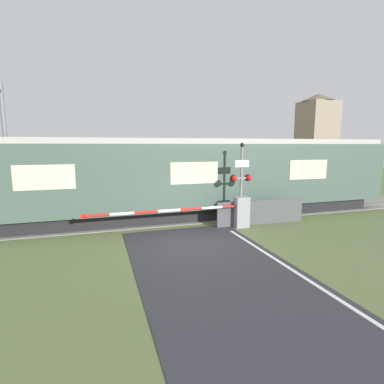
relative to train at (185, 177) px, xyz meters
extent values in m
plane|color=#5B6B3D|center=(-0.94, -4.07, -1.94)|extent=(80.00, 80.00, 0.00)
cube|color=gray|center=(-0.94, 0.00, -1.93)|extent=(36.00, 3.20, 0.03)
cube|color=#595451|center=(-0.94, -0.72, -1.86)|extent=(36.00, 0.08, 0.10)
cube|color=#595451|center=(-0.94, 0.72, -1.86)|extent=(36.00, 0.08, 0.10)
cube|color=black|center=(0.00, 0.00, -1.64)|extent=(19.87, 2.61, 0.60)
cube|color=#42564C|center=(0.00, 0.00, 0.13)|extent=(21.60, 3.07, 2.96)
cube|color=#ADA89E|center=(0.00, 0.00, 1.73)|extent=(21.17, 2.83, 0.24)
cube|color=beige|center=(5.94, -1.55, 0.36)|extent=(2.16, 0.02, 0.95)
cube|color=beige|center=(0.00, -1.55, 0.36)|extent=(2.16, 0.02, 0.95)
cube|color=beige|center=(-5.94, -1.55, 0.36)|extent=(2.16, 0.02, 0.95)
cube|color=gray|center=(1.77, -2.59, -1.28)|extent=(0.60, 0.44, 1.32)
cylinder|color=gray|center=(1.77, -2.59, -1.00)|extent=(0.16, 0.16, 0.18)
cylinder|color=red|center=(1.32, -2.59, -1.00)|extent=(0.91, 0.11, 0.11)
cylinder|color=white|center=(0.41, -2.59, -1.00)|extent=(0.91, 0.11, 0.11)
cylinder|color=red|center=(-0.50, -2.59, -1.00)|extent=(0.91, 0.11, 0.11)
cylinder|color=white|center=(-1.40, -2.59, -1.00)|extent=(0.91, 0.11, 0.11)
cylinder|color=red|center=(-2.31, -2.59, -1.00)|extent=(0.91, 0.11, 0.11)
cylinder|color=white|center=(-3.22, -2.59, -1.00)|extent=(0.91, 0.11, 0.11)
cylinder|color=red|center=(-4.13, -2.59, -1.00)|extent=(0.91, 0.11, 0.11)
cylinder|color=red|center=(-4.58, -2.59, -1.00)|extent=(0.20, 0.02, 0.20)
cylinder|color=gray|center=(1.80, -2.45, -0.24)|extent=(0.11, 0.11, 3.41)
cube|color=gray|center=(1.80, -2.45, 0.17)|extent=(0.81, 0.07, 0.07)
sphere|color=red|center=(1.46, -2.50, 0.17)|extent=(0.24, 0.24, 0.24)
sphere|color=red|center=(2.14, -2.50, 0.17)|extent=(0.24, 0.24, 0.24)
cylinder|color=black|center=(1.46, -2.39, 0.17)|extent=(0.30, 0.06, 0.30)
cylinder|color=black|center=(2.14, -2.39, 0.17)|extent=(0.30, 0.06, 0.30)
cube|color=white|center=(1.80, -2.49, 0.78)|extent=(0.63, 0.02, 0.29)
sphere|color=black|center=(1.80, -2.45, 1.56)|extent=(0.18, 0.18, 0.18)
cylinder|color=slate|center=(-8.04, 2.21, 1.22)|extent=(0.20, 0.20, 6.33)
cube|color=gray|center=(18.41, 12.98, 2.06)|extent=(3.26, 3.26, 8.00)
cone|color=brown|center=(18.41, 12.98, 6.46)|extent=(3.59, 3.59, 0.80)
cube|color=#4C4C51|center=(2.83, -2.44, -1.39)|extent=(4.23, 0.06, 1.10)
camera|label=1|loc=(-4.04, -13.88, 1.56)|focal=28.00mm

